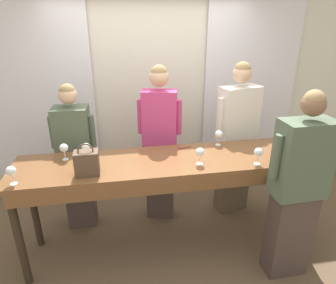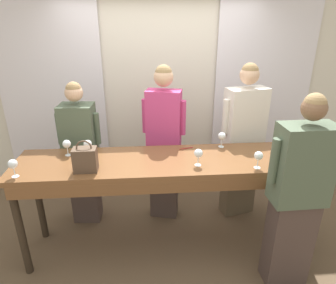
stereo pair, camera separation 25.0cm
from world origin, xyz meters
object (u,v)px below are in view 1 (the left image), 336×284
Objects in this scene: wine_glass_center_mid at (300,143)px; wine_glass_center_right at (11,171)px; wine_glass_front_left at (200,152)px; guest_pink_top at (160,143)px; wine_bottle at (311,143)px; wine_glass_front_right at (219,135)px; tasting_bar at (170,171)px; wine_glass_center_left at (86,147)px; guest_olive_jacket at (76,158)px; host_pouring at (297,190)px; guest_cream_sweater at (236,139)px; wine_glass_front_mid at (258,152)px; handbag at (87,163)px; wine_glass_back_left at (64,148)px.

wine_glass_center_mid is 2.60m from wine_glass_center_right.
guest_pink_top reaches higher than wine_glass_front_left.
wine_bottle reaches higher than wine_glass_front_right.
wine_glass_center_left is (-0.77, 0.17, 0.23)m from tasting_bar.
tasting_bar is 1.11m from guest_olive_jacket.
wine_glass_center_right is at bearing -177.36° from wine_glass_center_mid.
wine_glass_center_mid is 0.09× the size of host_pouring.
tasting_bar is 1.08m from guest_cream_sweater.
host_pouring is (2.36, -0.29, -0.25)m from wine_glass_center_right.
wine_glass_center_left is 1.94m from host_pouring.
wine_bottle is 2.11× the size of wine_glass_front_mid.
wine_glass_back_left is (-0.23, 0.34, 0.00)m from handbag.
wine_glass_front_left and wine_glass_center_left have the same top height.
wine_glass_front_mid is 0.09× the size of guest_cream_sweater.
guest_cream_sweater reaches higher than wine_glass_center_mid.
wine_bottle is 0.10m from wine_glass_center_mid.
wine_glass_center_mid is (0.70, -0.36, 0.00)m from wine_glass_front_right.
wine_glass_front_mid is 1.00× the size of wine_glass_front_right.
wine_glass_center_mid is (2.01, 0.06, 0.00)m from handbag.
guest_pink_top is 1.00× the size of guest_cream_sweater.
wine_bottle is at bearing -4.95° from tasting_bar.
guest_cream_sweater is at bearing 47.50° from wine_glass_front_left.
guest_cream_sweater is (1.68, 0.41, -0.20)m from wine_glass_center_left.
wine_glass_center_right is (-2.10, 0.01, 0.00)m from wine_glass_front_mid.
host_pouring is at bearing -58.86° from wine_glass_front_right.
wine_glass_back_left is (-2.24, 0.28, 0.00)m from wine_glass_center_mid.
wine_bottle is at bearing -56.91° from guest_cream_sweater.
tasting_bar is 0.37m from wine_glass_front_left.
wine_glass_front_mid is at bearing -10.15° from wine_glass_front_left.
wine_glass_center_right is at bearing -131.30° from wine_glass_back_left.
guest_pink_top is (-1.28, 0.68, -0.18)m from wine_glass_center_mid.
wine_glass_front_mid is (0.52, -0.09, 0.00)m from wine_glass_front_left.
wine_glass_front_left is 1.00× the size of wine_glass_back_left.
wine_bottle reaches higher than handbag.
wine_glass_center_left is 0.67m from wine_glass_center_right.
guest_olive_jacket reaches higher than wine_glass_front_right.
guest_cream_sweater is at bearing 96.77° from host_pouring.
tasting_bar is 1.73× the size of guest_olive_jacket.
wine_glass_back_left is 1.93m from guest_cream_sweater.
wine_bottle is 2.11× the size of wine_glass_center_mid.
wine_glass_front_left is at bearing 154.40° from host_pouring.
wine_glass_front_left is at bearing 3.16° from wine_glass_center_right.
wine_glass_center_left is 0.20m from wine_glass_back_left.
tasting_bar is 18.06× the size of wine_glass_back_left.
guest_pink_top is (-0.58, 0.31, -0.18)m from wine_glass_front_right.
wine_glass_center_left is (-1.03, 0.29, 0.00)m from wine_glass_front_left.
guest_cream_sweater is 1.04× the size of host_pouring.
guest_olive_jacket is at bearing 162.95° from wine_bottle.
guest_olive_jacket reaches higher than wine_glass_back_left.
host_pouring is at bearing -131.66° from wine_bottle.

